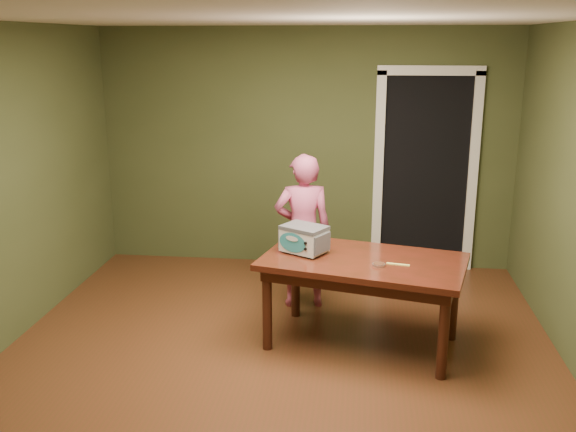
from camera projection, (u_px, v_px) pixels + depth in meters
The scene contains 8 objects.
floor at pixel (276, 368), 4.96m from camera, with size 5.00×5.00×0.00m, color #562B18.
room_shell at pixel (274, 150), 4.50m from camera, with size 4.52×5.02×2.61m.
doorway at pixel (423, 169), 7.20m from camera, with size 1.10×0.66×2.25m.
dining_table at pixel (363, 270), 5.19m from camera, with size 1.77×1.25×0.75m.
toy_oven at pixel (304, 238), 5.28m from camera, with size 0.43×0.39×0.23m.
baking_pan at pixel (379, 265), 4.99m from camera, with size 0.10×0.10×0.02m.
spatula at pixel (398, 264), 5.02m from camera, with size 0.18×0.03×0.01m, color #F1E968.
child at pixel (303, 231), 5.97m from camera, with size 0.53×0.35×1.46m, color #C04F78.
Camera 1 is at (0.61, -4.43, 2.45)m, focal length 40.00 mm.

